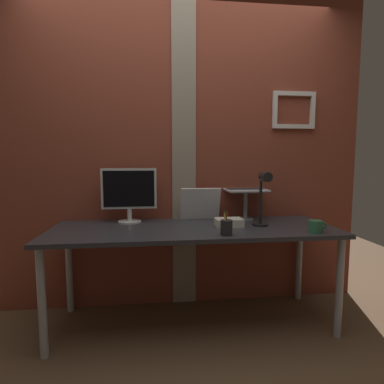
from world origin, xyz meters
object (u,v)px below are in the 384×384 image
desk_lamp (263,193)px  coffee_mug (316,226)px  whiteboard_panel (200,204)px  laptop (243,184)px  pen_cup (226,227)px  monitor (129,191)px

desk_lamp → coffee_mug: desk_lamp is taller
whiteboard_panel → desk_lamp: (0.41, -0.33, 0.12)m
laptop → coffee_mug: (0.34, -0.57, -0.25)m
laptop → whiteboard_panel: 0.40m
desk_lamp → coffee_mug: size_ratio=3.18×
pen_cup → coffee_mug: pen_cup is taller
desk_lamp → pen_cup: bearing=-147.2°
desk_lamp → coffee_mug: (0.30, -0.21, -0.21)m
desk_lamp → coffee_mug: bearing=-34.4°
coffee_mug → desk_lamp: bearing=145.6°
laptop → pen_cup: size_ratio=2.09×
whiteboard_panel → desk_lamp: bearing=-38.8°
monitor → pen_cup: 0.85m
laptop → whiteboard_panel: bearing=-175.8°
pen_cup → coffee_mug: size_ratio=1.25×
laptop → desk_lamp: size_ratio=0.82×
coffee_mug → monitor: bearing=158.9°
whiteboard_panel → coffee_mug: 0.90m
laptop → pen_cup: (-0.28, -0.57, -0.24)m
pen_cup → coffee_mug: (0.62, -0.00, -0.01)m
laptop → coffee_mug: size_ratio=2.61×
whiteboard_panel → laptop: bearing=4.2°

